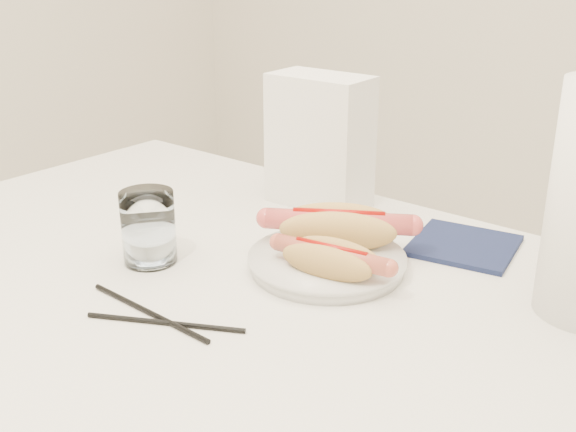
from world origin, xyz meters
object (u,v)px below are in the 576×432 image
Objects in this scene: hotdog_left at (338,227)px; hotdog_right at (331,259)px; napkin_box at (320,141)px; water_glass at (148,227)px; plate at (327,264)px; table at (230,324)px.

hotdog_left reaches higher than hotdog_right.
hotdog_left is 0.22m from napkin_box.
water_glass is 0.47× the size of napkin_box.
water_glass is (-0.20, -0.13, 0.04)m from plate.
hotdog_right is at bearing -52.27° from napkin_box.
plate is at bearing -103.93° from hotdog_left.
hotdog_right reaches higher than table.
napkin_box reaches higher than hotdog_left.
napkin_box reaches higher than plate.
hotdog_left is at bearing 107.56° from plate.
hotdog_right is (0.03, -0.03, 0.03)m from plate.
water_glass is (-0.13, -0.02, 0.11)m from table.
napkin_box is (-0.16, 0.20, 0.10)m from plate.
plate reaches higher than table.
hotdog_left reaches higher than table.
hotdog_left is 0.87× the size of napkin_box.
napkin_box is at bearing 105.48° from table.
water_glass is at bearing -147.24° from plate.
hotdog_left is 1.18× the size of hotdog_right.
plate is at bearing 56.26° from table.
hotdog_right is (0.10, 0.08, 0.10)m from table.
table is 5.65× the size of napkin_box.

